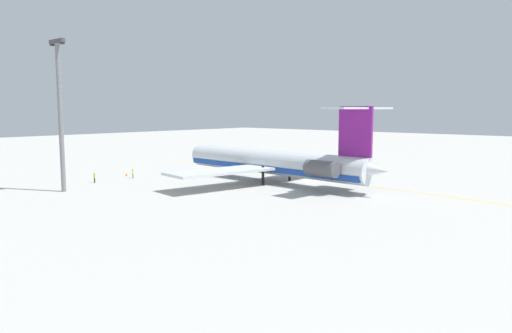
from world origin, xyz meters
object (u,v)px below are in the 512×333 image
Objects in this scene: ground_crew_portside at (243,160)px; light_mast at (60,109)px; safety_cone_nose at (126,175)px; ground_crew_near_nose at (94,176)px; main_jetliner at (276,162)px; ground_crew_near_tail at (133,172)px.

light_mast is at bearing 156.07° from ground_crew_portside.
ground_crew_portside is 28.39m from safety_cone_nose.
ground_crew_near_nose is 3.34× the size of safety_cone_nose.
safety_cone_nose is (26.79, 12.30, -3.30)m from main_jetliner.
ground_crew_near_nose is at bearing -60.26° from light_mast.
ground_crew_portside is at bearing -130.83° from ground_crew_near_tail.
main_jetliner is at bearing -51.17° from ground_crew_near_nose.
light_mast is (-4.50, 7.88, 11.56)m from ground_crew_near_nose.
safety_cone_nose is 0.02× the size of light_mast.
main_jetliner is at bearing -153.42° from ground_crew_portside.
main_jetliner is 31.56m from ground_crew_near_nose.
light_mast is (-7.77, 16.48, 12.45)m from safety_cone_nose.
safety_cone_nose is at bearing -64.77° from light_mast.
ground_crew_near_tail is 0.07× the size of light_mast.
safety_cone_nose is at bearing -53.98° from ground_crew_near_tail.
safety_cone_nose is at bearing 142.95° from ground_crew_portside.
ground_crew_portside is (-0.97, -36.66, -0.07)m from ground_crew_near_nose.
ground_crew_near_nose is 7.70m from ground_crew_near_tail.
ground_crew_portside is (22.56, -15.77, -2.48)m from main_jetliner.
main_jetliner is 25.98× the size of ground_crew_portside.
ground_crew_near_nose reaches higher than safety_cone_nose.
main_jetliner is at bearing -123.47° from light_mast.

